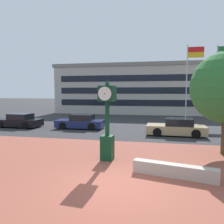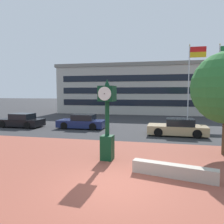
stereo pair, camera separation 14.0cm
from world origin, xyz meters
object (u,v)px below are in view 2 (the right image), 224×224
(street_clock, at_px, (107,119))
(car_street_mid, at_px, (21,121))
(car_street_distant, at_px, (178,128))
(car_street_far, at_px, (82,122))
(flagpole_primary, at_px, (191,74))
(flagpole_secondary, at_px, (221,75))
(civic_building, at_px, (136,89))

(street_clock, bearing_deg, car_street_mid, 146.73)
(car_street_mid, height_order, car_street_distant, same)
(car_street_far, bearing_deg, car_street_mid, 94.11)
(car_street_far, bearing_deg, car_street_distant, -100.92)
(car_street_mid, bearing_deg, flagpole_primary, -61.10)
(car_street_mid, xyz_separation_m, car_street_distant, (14.08, -1.09, 0.00))
(car_street_mid, bearing_deg, flagpole_secondary, -64.98)
(car_street_distant, relative_size, civic_building, 0.19)
(car_street_far, xyz_separation_m, flagpole_primary, (10.25, 7.82, 4.73))
(car_street_distant, bearing_deg, car_street_far, 81.28)
(street_clock, bearing_deg, flagpole_secondary, 66.41)
(flagpole_primary, bearing_deg, civic_building, 124.15)
(car_street_mid, relative_size, car_street_distant, 0.96)
(flagpole_secondary, relative_size, civic_building, 0.36)
(car_street_mid, distance_m, car_street_distant, 14.12)
(car_street_far, bearing_deg, civic_building, -8.73)
(car_street_far, height_order, flagpole_primary, flagpole_primary)
(car_street_distant, xyz_separation_m, civic_building, (-5.40, 20.35, 3.20))
(car_street_mid, relative_size, flagpole_primary, 0.49)
(car_street_far, bearing_deg, flagpole_secondary, -59.93)
(flagpole_primary, distance_m, flagpole_secondary, 3.11)
(civic_building, bearing_deg, street_clock, -86.64)
(flagpole_secondary, bearing_deg, street_clock, -118.64)
(flagpole_secondary, height_order, civic_building, flagpole_secondary)
(car_street_mid, height_order, flagpole_secondary, flagpole_secondary)
(car_street_far, distance_m, flagpole_primary, 13.73)
(street_clock, distance_m, flagpole_secondary, 18.96)
(flagpole_primary, bearing_deg, car_street_mid, -152.86)
(flagpole_secondary, xyz_separation_m, civic_building, (-10.56, 10.99, -1.41))
(car_street_mid, height_order, car_street_far, same)
(car_street_distant, height_order, flagpole_secondary, flagpole_secondary)
(car_street_far, height_order, car_street_distant, same)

